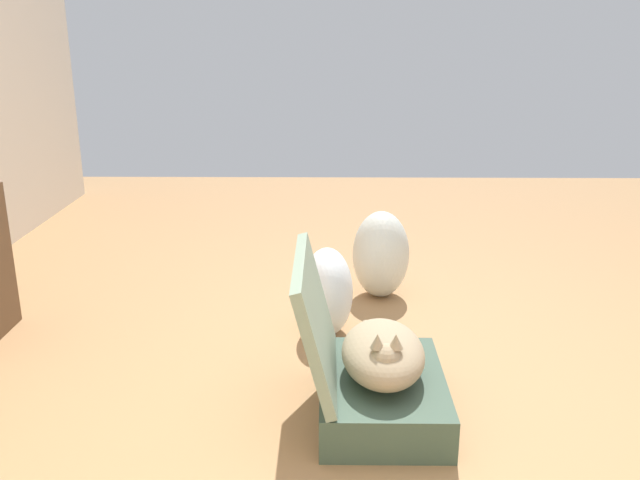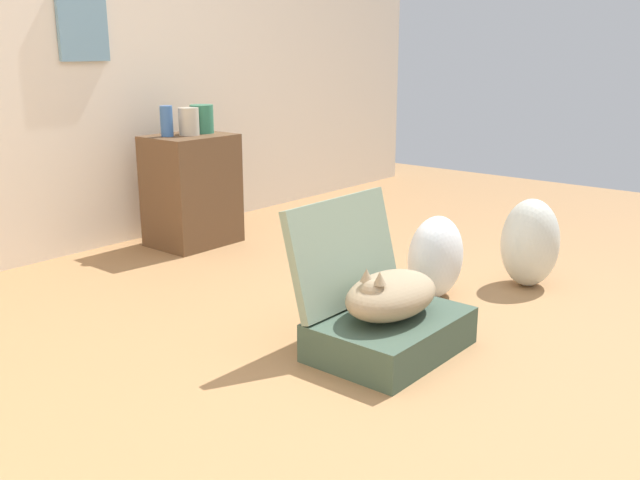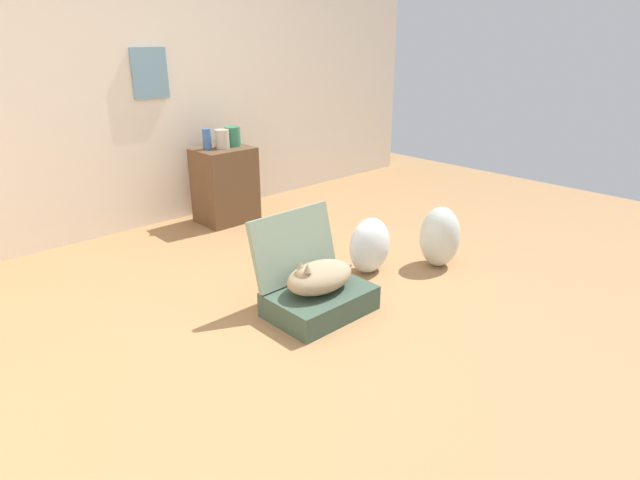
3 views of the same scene
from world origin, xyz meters
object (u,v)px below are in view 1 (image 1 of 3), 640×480
at_px(suitcase_base, 382,394).
at_px(cat, 383,353).
at_px(plastic_bag_white, 327,292).
at_px(plastic_bag_clear, 381,254).

xyz_separation_m(suitcase_base, cat, (-0.01, 0.00, 0.16)).
relative_size(cat, plastic_bag_white, 1.34).
distance_m(suitcase_base, cat, 0.16).
relative_size(plastic_bag_white, plastic_bag_clear, 0.90).
bearing_deg(plastic_bag_clear, cat, 176.17).
height_order(cat, plastic_bag_white, plastic_bag_white).
bearing_deg(suitcase_base, plastic_bag_clear, -3.83).
bearing_deg(plastic_bag_white, plastic_bag_clear, -30.86).
bearing_deg(plastic_bag_clear, suitcase_base, 176.17).
distance_m(plastic_bag_white, plastic_bag_clear, 0.51).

